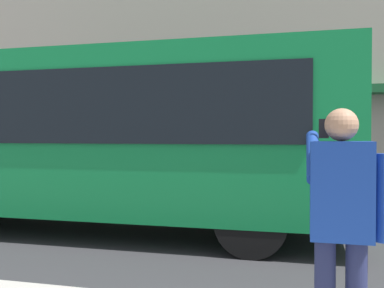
# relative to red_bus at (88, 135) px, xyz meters

# --- Properties ---
(ground_plane) EXTENTS (60.00, 60.00, 0.00)m
(ground_plane) POSITION_rel_red_bus_xyz_m (-2.91, -0.40, -1.68)
(ground_plane) COLOR #2B2B2D
(building_facade_far) EXTENTS (28.00, 1.55, 12.00)m
(building_facade_far) POSITION_rel_red_bus_xyz_m (-2.93, -7.20, 4.30)
(building_facade_far) COLOR #A89E8E
(building_facade_far) RESTS_ON ground_plane
(red_bus) EXTENTS (9.05, 2.54, 3.08)m
(red_bus) POSITION_rel_red_bus_xyz_m (0.00, 0.00, 0.00)
(red_bus) COLOR #0F7238
(red_bus) RESTS_ON ground_plane
(pedestrian_photographer) EXTENTS (0.53, 0.52, 1.70)m
(pedestrian_photographer) POSITION_rel_red_bus_xyz_m (-3.95, 3.94, -0.54)
(pedestrian_photographer) COLOR #1E2347
(pedestrian_photographer) RESTS_ON sidewalk_curb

